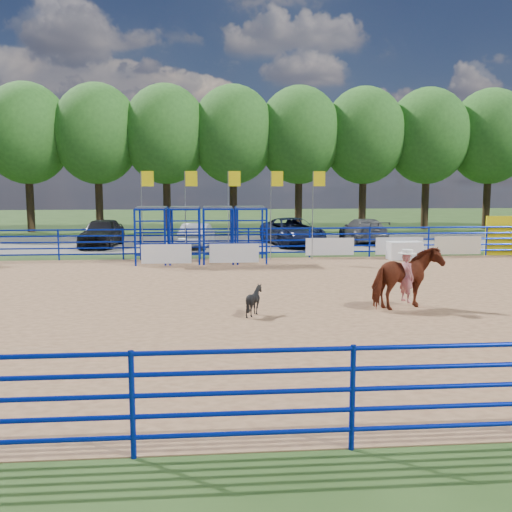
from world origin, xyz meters
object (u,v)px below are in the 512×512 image
object	(u,v)px
car_a	(102,232)
car_b	(197,235)
horse_and_rider	(407,276)
car_c	(292,231)
car_d	(363,230)
announcer_table	(404,250)
calf	(254,300)

from	to	relation	value
car_a	car_b	bearing A→B (deg)	-4.51
horse_and_rider	car_b	xyz separation A→B (m)	(-6.34, 16.53, -0.29)
car_b	car_c	bearing A→B (deg)	-164.54
car_b	horse_and_rider	bearing A→B (deg)	119.90
horse_and_rider	car_d	bearing A→B (deg)	78.37
announcer_table	car_a	world-z (taller)	car_a
announcer_table	car_a	bearing A→B (deg)	155.97
announcer_table	calf	bearing A→B (deg)	-126.72
horse_and_rider	car_d	size ratio (longest dim) A/B	0.49
car_d	horse_and_rider	bearing A→B (deg)	77.88
calf	car_a	xyz separation A→B (m)	(-7.34, 17.77, 0.38)
calf	car_c	bearing A→B (deg)	-31.81
car_a	calf	bearing A→B (deg)	-63.72
horse_and_rider	car_d	xyz separation A→B (m)	(3.76, 18.27, -0.24)
horse_and_rider	car_a	size ratio (longest dim) A/B	0.52
car_a	car_b	distance (m)	5.54
car_b	calf	bearing A→B (deg)	105.15
car_a	car_d	size ratio (longest dim) A/B	0.94
car_a	car_b	size ratio (longest dim) A/B	1.14
car_b	car_d	xyz separation A→B (m)	(10.10, 1.74, 0.05)
car_a	car_c	xyz separation A→B (m)	(11.02, -0.17, -0.02)
horse_and_rider	car_d	distance (m)	18.65
announcer_table	calf	xyz separation A→B (m)	(-8.11, -10.88, -0.00)
calf	car_c	size ratio (longest dim) A/B	0.15
announcer_table	calf	distance (m)	13.57
car_c	car_d	world-z (taller)	car_c
horse_and_rider	car_b	world-z (taller)	horse_and_rider
car_d	car_a	bearing A→B (deg)	2.95
car_c	car_d	size ratio (longest dim) A/B	1.13
car_b	car_d	size ratio (longest dim) A/B	0.82
car_a	car_c	bearing A→B (deg)	2.96
calf	car_c	xyz separation A→B (m)	(3.68, 17.60, 0.37)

